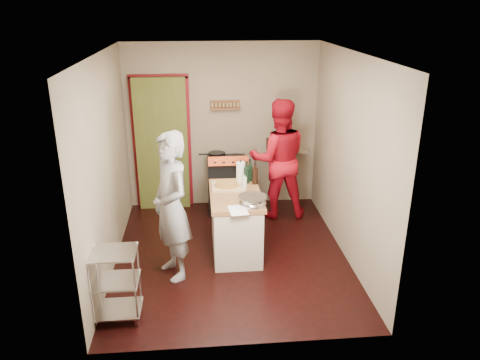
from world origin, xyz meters
name	(u,v)px	position (x,y,z in m)	size (l,w,h in m)	color
floor	(231,255)	(0.00, 0.00, 0.00)	(3.50, 3.50, 0.00)	black
back_wall	(182,137)	(-0.64, 1.78, 1.13)	(3.00, 0.44, 2.60)	gray
left_wall	(106,166)	(-1.50, 0.00, 1.30)	(0.04, 3.50, 2.60)	gray
right_wall	(349,159)	(1.50, 0.00, 1.30)	(0.04, 3.50, 2.60)	gray
ceiling	(229,52)	(0.00, 0.00, 2.61)	(3.00, 3.50, 0.02)	white
stove	(227,184)	(0.05, 1.42, 0.45)	(0.60, 0.63, 1.00)	black
wire_shelving	(116,282)	(-1.28, -1.20, 0.44)	(0.48, 0.40, 0.80)	silver
island	(236,221)	(0.08, 0.10, 0.45)	(0.68, 1.24, 1.15)	beige
person_stripe	(171,207)	(-0.72, -0.40, 0.90)	(0.66, 0.43, 1.81)	#B6B6BB
person_red	(278,159)	(0.81, 1.20, 0.92)	(0.89, 0.70, 1.84)	#AE0B1B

